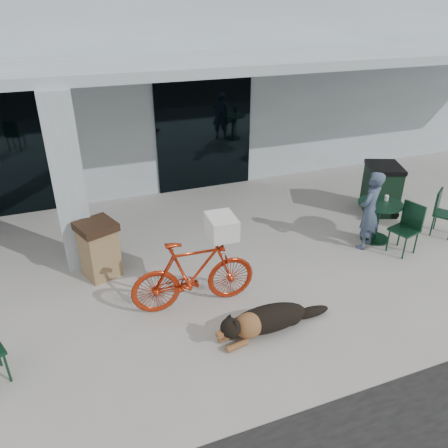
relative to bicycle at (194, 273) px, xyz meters
name	(u,v)px	position (x,y,z in m)	size (l,w,h in m)	color
ground	(199,320)	(-0.06, -0.40, -0.59)	(80.00, 80.00, 0.00)	#A7A49E
building	(106,79)	(-0.06, 8.10, 1.66)	(22.00, 7.00, 4.50)	#B2C0CA
storefront_glass_right	(204,135)	(1.74, 4.58, 0.76)	(2.40, 0.06, 2.70)	black
column	(69,184)	(-1.56, 1.90, 0.97)	(0.50, 0.50, 3.12)	#B2C0CA
overhang	(134,66)	(-0.06, 3.20, 2.62)	(22.00, 2.80, 0.18)	#B2C0CA
bicycle	(194,273)	(0.00, 0.00, 0.00)	(0.55, 1.95, 1.17)	#A6270D
laundry_basket	(222,226)	(0.45, -0.02, 0.74)	(0.54, 0.40, 0.32)	white
dog	(268,317)	(0.82, -0.96, -0.36)	(1.38, 0.46, 0.46)	black
cup_near_dog	(158,287)	(-0.46, 0.60, -0.53)	(0.08, 0.08, 0.10)	white
cafe_table_far	(377,221)	(4.03, 0.72, -0.18)	(0.86, 0.86, 0.81)	#133623
cafe_chair_far_a	(446,214)	(5.44, 0.40, -0.12)	(0.42, 0.46, 0.94)	#133623
cafe_chair_far_b	(404,230)	(4.16, 0.13, -0.10)	(0.44, 0.48, 0.97)	#133623
person	(369,211)	(3.65, 0.56, 0.19)	(0.56, 0.37, 1.55)	#3C4A64
cup_on_table	(387,198)	(4.20, 0.77, 0.27)	(0.08, 0.08, 0.10)	white
trash_receptacle	(99,249)	(-1.26, 1.40, -0.08)	(0.60, 0.60, 1.02)	olive
wheeled_bin	(381,189)	(4.94, 1.77, -0.03)	(0.68, 0.87, 1.11)	black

